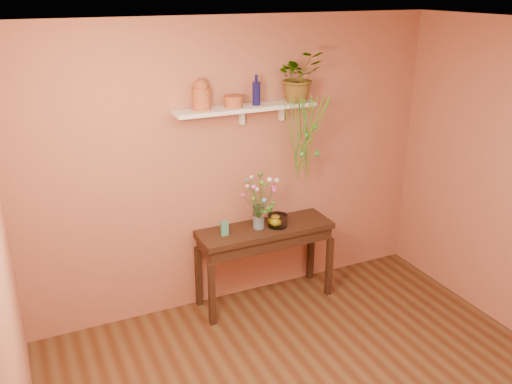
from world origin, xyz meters
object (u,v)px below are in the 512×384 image
(terracotta_jug, at_px, (201,95))
(bouquet, at_px, (263,192))
(glass_vase, at_px, (259,219))
(glass_bowl, at_px, (277,221))
(spider_plant, at_px, (299,76))
(sideboard, at_px, (265,238))
(blue_bottle, at_px, (256,93))

(terracotta_jug, bearing_deg, bouquet, -14.99)
(glass_vase, distance_m, glass_bowl, 0.19)
(glass_bowl, bearing_deg, spider_plant, 25.81)
(terracotta_jug, relative_size, glass_vase, 1.17)
(terracotta_jug, height_order, glass_vase, terracotta_jug)
(terracotta_jug, relative_size, bouquet, 0.60)
(glass_vase, bearing_deg, glass_bowl, -11.02)
(sideboard, height_order, spider_plant, spider_plant)
(blue_bottle, distance_m, spider_plant, 0.43)
(sideboard, relative_size, bouquet, 2.95)
(glass_vase, xyz_separation_m, bouquet, (0.03, -0.03, 0.27))
(spider_plant, relative_size, bouquet, 1.03)
(sideboard, height_order, glass_bowl, glass_bowl)
(terracotta_jug, relative_size, blue_bottle, 0.99)
(spider_plant, height_order, glass_bowl, spider_plant)
(terracotta_jug, xyz_separation_m, bouquet, (0.51, -0.14, -0.91))
(blue_bottle, bearing_deg, bouquet, -86.23)
(blue_bottle, height_order, bouquet, blue_bottle)
(spider_plant, distance_m, glass_vase, 1.36)
(glass_vase, relative_size, glass_bowl, 1.18)
(bouquet, bearing_deg, glass_vase, 137.47)
(glass_vase, xyz_separation_m, glass_bowl, (0.18, -0.04, -0.04))
(blue_bottle, height_order, glass_vase, blue_bottle)
(spider_plant, height_order, bouquet, spider_plant)
(terracotta_jug, distance_m, glass_vase, 1.28)
(bouquet, xyz_separation_m, glass_bowl, (0.15, -0.01, -0.31))
(bouquet, bearing_deg, spider_plant, 15.73)
(bouquet, bearing_deg, blue_bottle, 93.77)
(glass_vase, bearing_deg, bouquet, -42.53)
(sideboard, xyz_separation_m, terracotta_jug, (-0.55, 0.11, 1.39))
(bouquet, bearing_deg, sideboard, 29.78)
(sideboard, relative_size, blue_bottle, 4.91)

